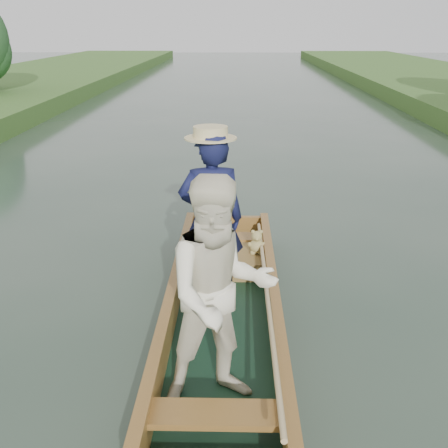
{
  "coord_description": "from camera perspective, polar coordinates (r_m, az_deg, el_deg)",
  "views": [
    {
      "loc": [
        0.13,
        -4.89,
        2.9
      ],
      "look_at": [
        0.0,
        0.6,
        0.95
      ],
      "focal_mm": 45.0,
      "sensor_mm": 36.0,
      "label": 1
    }
  ],
  "objects": [
    {
      "name": "trees_far",
      "position": [
        14.29,
        7.41,
        18.07
      ],
      "size": [
        22.93,
        14.4,
        4.72
      ],
      "color": "#47331E",
      "rests_on": "ground"
    },
    {
      "name": "punt",
      "position": [
        5.15,
        -0.37,
        -5.76
      ],
      "size": [
        1.12,
        5.0,
        1.95
      ],
      "color": "black",
      "rests_on": "ground"
    },
    {
      "name": "ground",
      "position": [
        5.69,
        -0.15,
        -11.11
      ],
      "size": [
        120.0,
        120.0,
        0.0
      ],
      "primitive_type": "plane",
      "color": "#283D30",
      "rests_on": "ground"
    }
  ]
}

